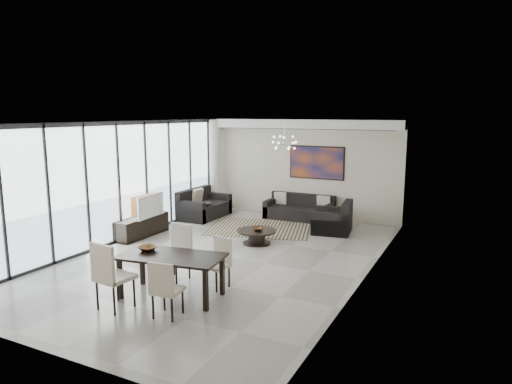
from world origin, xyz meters
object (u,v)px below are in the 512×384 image
Objects in this scene: sofa_main at (299,211)px; television at (147,206)px; coffee_table at (257,236)px; dining_table at (171,260)px; tv_console at (142,226)px.

television is at bearing -128.25° from sofa_main.
coffee_table is 0.51× the size of dining_table.
dining_table is at bearing -42.77° from tv_console.
dining_table reaches higher than coffee_table.
sofa_main is at bearing 50.56° from tv_console.
tv_console is 1.60× the size of television.
coffee_table is at bearing -90.14° from sofa_main.
coffee_table is 2.88m from television.
sofa_main reaches higher than tv_console.
television is at bearing 17.21° from tv_console.
sofa_main is at bearing 91.07° from dining_table.
sofa_main is 4.57m from tv_console.
sofa_main is at bearing -41.21° from television.
sofa_main is 4.47m from television.
coffee_table is at bearing 92.03° from dining_table.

